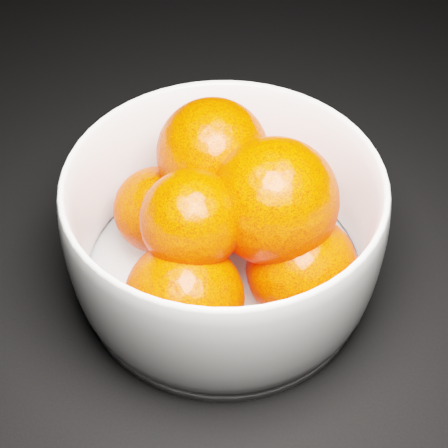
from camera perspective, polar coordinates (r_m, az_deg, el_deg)
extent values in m
cylinder|color=white|center=(0.54, 0.00, -4.40)|extent=(0.23, 0.23, 0.01)
sphere|color=#FF2900|center=(0.53, 2.34, 3.20)|extent=(0.09, 0.09, 0.09)
sphere|color=#FF2900|center=(0.52, -6.12, 1.28)|extent=(0.07, 0.07, 0.07)
sphere|color=#FF2900|center=(0.46, -3.64, -6.84)|extent=(0.09, 0.09, 0.09)
sphere|color=#FF2900|center=(0.48, 7.09, -4.03)|extent=(0.08, 0.08, 0.08)
sphere|color=#FF2900|center=(0.49, -1.04, 6.41)|extent=(0.09, 0.09, 0.09)
sphere|color=#FF2900|center=(0.44, -2.97, 0.32)|extent=(0.07, 0.07, 0.07)
sphere|color=#FF2900|center=(0.46, 4.59, 2.08)|extent=(0.10, 0.10, 0.10)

